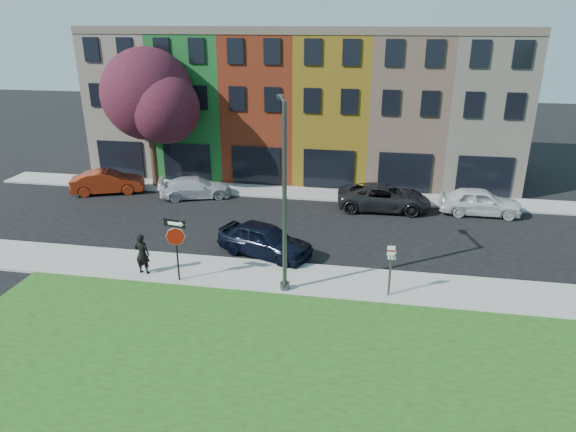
% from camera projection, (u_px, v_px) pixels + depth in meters
% --- Properties ---
extents(ground, '(120.00, 120.00, 0.00)m').
position_uv_depth(ground, '(286.00, 316.00, 20.20)').
color(ground, black).
rests_on(ground, ground).
extents(sidewalk_near, '(40.00, 3.00, 0.12)m').
position_uv_depth(sidewalk_near, '(343.00, 283.00, 22.61)').
color(sidewalk_near, gray).
rests_on(sidewalk_near, ground).
extents(sidewalk_far, '(40.00, 2.40, 0.12)m').
position_uv_depth(sidewalk_far, '(282.00, 192.00, 34.45)').
color(sidewalk_far, gray).
rests_on(sidewalk_far, ground).
extents(rowhouse_block, '(30.00, 10.12, 10.00)m').
position_uv_depth(rowhouse_block, '(303.00, 104.00, 38.28)').
color(rowhouse_block, beige).
rests_on(rowhouse_block, ground).
extents(stop_sign, '(1.04, 0.22, 2.87)m').
position_uv_depth(stop_sign, '(176.00, 237.00, 22.00)').
color(stop_sign, black).
rests_on(stop_sign, sidewalk_near).
extents(man, '(0.74, 0.52, 1.89)m').
position_uv_depth(man, '(142.00, 254.00, 23.03)').
color(man, black).
rests_on(man, sidewalk_near).
extents(sedan_near, '(5.14, 6.10, 1.64)m').
position_uv_depth(sedan_near, '(265.00, 240.00, 25.11)').
color(sedan_near, black).
rests_on(sedan_near, ground).
extents(parked_car_red, '(4.76, 5.77, 1.54)m').
position_uv_depth(parked_car_red, '(108.00, 182.00, 34.18)').
color(parked_car_red, maroon).
rests_on(parked_car_red, ground).
extents(parked_car_silver, '(4.84, 5.82, 1.34)m').
position_uv_depth(parked_car_silver, '(196.00, 187.00, 33.37)').
color(parked_car_silver, silver).
rests_on(parked_car_silver, ground).
extents(parked_car_dark, '(2.98, 5.78, 1.56)m').
position_uv_depth(parked_car_dark, '(384.00, 197.00, 31.20)').
color(parked_car_dark, black).
rests_on(parked_car_dark, ground).
extents(parked_car_white, '(1.90, 4.70, 1.60)m').
position_uv_depth(parked_car_white, '(480.00, 201.00, 30.42)').
color(parked_car_white, silver).
rests_on(parked_car_white, ground).
extents(street_lamp, '(0.94, 2.53, 7.95)m').
position_uv_depth(street_lamp, '(284.00, 199.00, 20.72)').
color(street_lamp, '#434547').
rests_on(street_lamp, sidewalk_near).
extents(parking_sign_a, '(0.32, 0.09, 2.12)m').
position_uv_depth(parking_sign_a, '(391.00, 266.00, 21.09)').
color(parking_sign_a, '#434547').
rests_on(parking_sign_a, sidewalk_near).
extents(parking_sign_b, '(0.32, 0.10, 2.41)m').
position_uv_depth(parking_sign_b, '(390.00, 264.00, 20.90)').
color(parking_sign_b, '#434547').
rests_on(parking_sign_b, sidewalk_near).
extents(tree_purple, '(7.18, 6.29, 9.21)m').
position_uv_depth(tree_purple, '(150.00, 96.00, 33.59)').
color(tree_purple, '#301F10').
rests_on(tree_purple, sidewalk_far).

